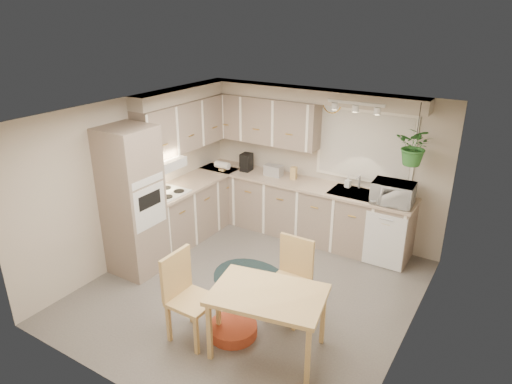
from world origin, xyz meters
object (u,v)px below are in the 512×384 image
chair_back (288,281)px  dining_table (268,322)px  microwave (393,191)px  pet_bed (233,329)px  braided_rug (252,281)px  chair_left (193,299)px

chair_back → dining_table: bearing=98.6°
chair_back → microwave: bearing=-108.3°
dining_table → pet_bed: dining_table is taller
braided_rug → pet_bed: bearing=-69.0°
chair_left → braided_rug: 1.42m
dining_table → chair_left: size_ratio=1.14×
chair_left → microwave: 3.19m
dining_table → pet_bed: size_ratio=2.10×
braided_rug → microwave: 2.35m
microwave → chair_back: bearing=-111.4°
braided_rug → chair_back: bearing=-28.3°
dining_table → microwave: size_ratio=2.07×
chair_back → braided_rug: 1.01m
chair_left → chair_back: bearing=141.9°
dining_table → chair_back: (-0.10, 0.65, 0.12)m
dining_table → chair_left: chair_left is taller
chair_back → microwave: (0.63, 1.92, 0.64)m
dining_table → braided_rug: dining_table is taller
chair_back → braided_rug: bearing=-28.5°
dining_table → chair_back: size_ratio=1.20×
dining_table → microwave: bearing=78.4°
chair_left → braided_rug: chair_left is taller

